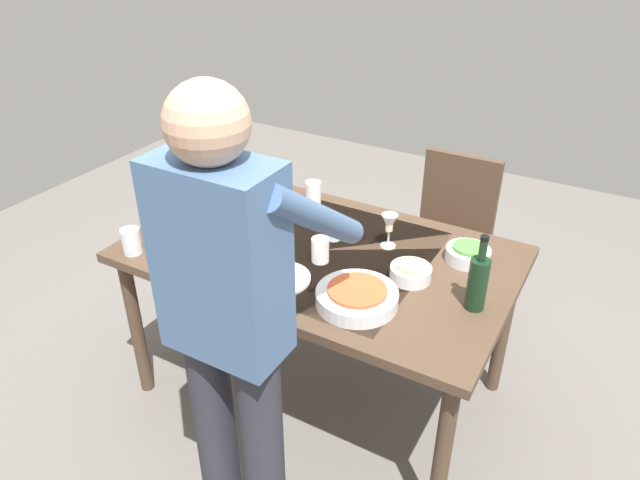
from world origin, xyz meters
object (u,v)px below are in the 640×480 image
(chair_near, at_px, (450,230))
(wine_glass_left, at_px, (194,189))
(water_cup_near_right, at_px, (313,192))
(water_cup_far_right, at_px, (333,228))
(dining_table, at_px, (320,265))
(serving_bowl_pasta, at_px, (357,296))
(wine_bottle, at_px, (478,282))
(dinner_plate_far, at_px, (230,245))
(dinner_plate_near, at_px, (281,278))
(side_bowl_bread, at_px, (411,272))
(person_server, at_px, (231,320))
(wine_glass_right, at_px, (389,225))
(water_cup_near_left, at_px, (320,250))
(water_cup_far_left, at_px, (131,241))
(side_bowl_salad, at_px, (468,253))

(chair_near, bearing_deg, wine_glass_left, 39.72)
(water_cup_near_right, relative_size, water_cup_far_right, 1.10)
(dining_table, bearing_deg, serving_bowl_pasta, 139.25)
(water_cup_far_right, bearing_deg, wine_bottle, 164.92)
(chair_near, distance_m, dinner_plate_far, 1.23)
(dinner_plate_near, bearing_deg, serving_bowl_pasta, -179.46)
(wine_bottle, bearing_deg, side_bowl_bread, -11.53)
(wine_bottle, bearing_deg, person_server, 50.46)
(person_server, relative_size, side_bowl_bread, 10.56)
(chair_near, distance_m, wine_glass_right, 0.78)
(water_cup_far_right, bearing_deg, chair_near, -111.94)
(dining_table, height_order, person_server, person_server)
(water_cup_near_left, bearing_deg, dinner_plate_far, 12.38)
(wine_bottle, distance_m, water_cup_far_right, 0.71)
(serving_bowl_pasta, bearing_deg, chair_near, -89.87)
(wine_glass_left, distance_m, water_cup_far_left, 0.44)
(chair_near, height_order, dinner_plate_far, chair_near)
(serving_bowl_pasta, bearing_deg, dinner_plate_far, -9.02)
(wine_bottle, relative_size, serving_bowl_pasta, 0.99)
(person_server, bearing_deg, water_cup_far_right, -82.03)
(wine_bottle, distance_m, wine_glass_left, 1.38)
(water_cup_near_right, distance_m, side_bowl_salad, 0.82)
(person_server, bearing_deg, water_cup_far_left, -23.80)
(dining_table, bearing_deg, water_cup_far_left, 30.97)
(dinner_plate_near, bearing_deg, wine_glass_left, -23.94)
(serving_bowl_pasta, bearing_deg, water_cup_far_right, -50.94)
(wine_bottle, height_order, wine_glass_right, wine_bottle)
(person_server, bearing_deg, wine_glass_right, -97.28)
(chair_near, height_order, water_cup_near_right, chair_near)
(person_server, xyz_separation_m, water_cup_far_right, (0.12, -0.86, -0.14))
(wine_glass_left, relative_size, water_cup_far_left, 1.37)
(water_cup_near_left, xyz_separation_m, serving_bowl_pasta, (-0.26, 0.19, -0.02))
(wine_glass_left, height_order, dinner_plate_far, wine_glass_left)
(dining_table, distance_m, water_cup_far_right, 0.17)
(dining_table, bearing_deg, dinner_plate_near, 84.80)
(water_cup_far_right, distance_m, side_bowl_bread, 0.43)
(water_cup_far_left, distance_m, serving_bowl_pasta, 0.98)
(side_bowl_salad, bearing_deg, water_cup_near_right, -9.93)
(dining_table, height_order, dinner_plate_far, dinner_plate_far)
(wine_glass_right, bearing_deg, side_bowl_salad, -169.89)
(dining_table, xyz_separation_m, wine_glass_left, (0.70, -0.04, 0.18))
(serving_bowl_pasta, relative_size, dinner_plate_far, 1.30)
(chair_near, relative_size, water_cup_near_left, 8.83)
(water_cup_near_left, distance_m, side_bowl_salad, 0.60)
(wine_bottle, xyz_separation_m, wine_glass_right, (0.44, -0.24, -0.01))
(side_bowl_bread, bearing_deg, side_bowl_salad, -122.00)
(wine_bottle, distance_m, serving_bowl_pasta, 0.43)
(wine_bottle, bearing_deg, serving_bowl_pasta, 27.07)
(water_cup_near_right, xyz_separation_m, serving_bowl_pasta, (-0.55, 0.63, -0.02))
(chair_near, distance_m, water_cup_far_right, 0.86)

